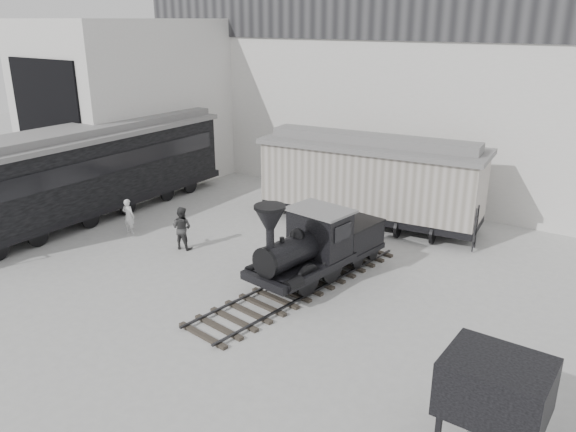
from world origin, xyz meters
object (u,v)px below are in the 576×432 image
Objects in this scene: boxcar at (370,178)px; visitor_b at (182,228)px; coal_hopper at (495,394)px; visitor_a at (129,216)px; locomotive at (314,249)px; passenger_coach at (98,169)px.

visitor_b is (-4.91, -7.09, -1.28)m from boxcar.
visitor_b is 14.51m from coal_hopper.
boxcar is at bearing -150.96° from visitor_a.
boxcar reaches higher than coal_hopper.
visitor_b is at bearing -131.25° from boxcar.
coal_hopper is (16.94, -4.47, 0.73)m from visitor_a.
visitor_a is 0.88× the size of visitor_b.
boxcar is at bearing 128.10° from coal_hopper.
visitor_a is at bearing -169.09° from locomotive.
visitor_a is (3.20, -1.06, -1.44)m from passenger_coach.
visitor_a is 3.18m from visitor_b.
locomotive is 9.26m from visitor_a.
passenger_coach is at bearing 165.52° from coal_hopper.
boxcar is (-1.14, 6.57, 0.95)m from locomotive.
boxcar is 10.90m from visitor_a.
passenger_coach reaches higher than locomotive.
visitor_b is (6.38, -0.97, -1.33)m from passenger_coach.
visitor_a is at bearing 166.08° from coal_hopper.
passenger_coach is 6.59m from visitor_b.
coal_hopper is (7.71, -5.07, 0.29)m from locomotive.
visitor_a is at bearing -19.59° from passenger_coach.
visitor_a is at bearing -10.40° from visitor_b.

